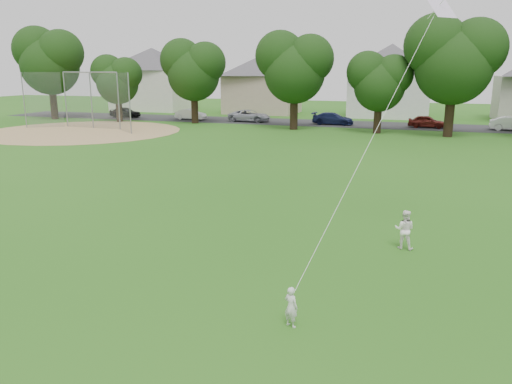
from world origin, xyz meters
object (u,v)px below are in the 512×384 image
(older_boy, at_px, (404,230))
(kite, at_px, (377,128))
(baseball_backstop, at_px, (87,101))
(toddler, at_px, (291,307))

(older_boy, relative_size, kite, 0.12)
(kite, distance_m, baseball_backstop, 40.10)
(toddler, distance_m, older_boy, 6.41)
(kite, bearing_deg, older_boy, 70.35)
(baseball_backstop, bearing_deg, older_boy, -39.50)
(older_boy, relative_size, baseball_backstop, 0.11)
(kite, height_order, baseball_backstop, kite)
(older_boy, bearing_deg, kite, 75.73)
(toddler, bearing_deg, kite, -86.00)
(older_boy, height_order, kite, kite)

